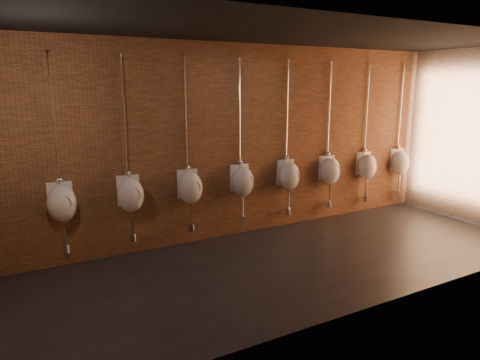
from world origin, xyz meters
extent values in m
plane|color=black|center=(0.00, 0.00, 0.00)|extent=(8.50, 8.50, 0.00)
cube|color=black|center=(0.00, 0.00, 3.20)|extent=(8.50, 3.00, 0.04)
cube|color=brown|center=(0.00, 1.50, 1.60)|extent=(8.50, 0.04, 3.20)
cube|color=brown|center=(0.00, -1.50, 1.60)|extent=(8.50, 0.04, 3.20)
cube|color=brown|center=(4.25, 0.00, 1.60)|extent=(0.04, 3.00, 3.20)
ellipsoid|color=white|center=(-2.77, 1.35, 0.95)|extent=(0.43, 0.38, 0.51)
cube|color=white|center=(-2.77, 1.48, 1.00)|extent=(0.33, 0.08, 0.46)
cylinder|color=#959595|center=(-2.77, 1.22, 0.98)|extent=(0.23, 0.05, 0.23)
cylinder|color=white|center=(-2.77, 1.46, 2.08)|extent=(0.03, 0.03, 1.74)
sphere|color=white|center=(-2.77, 1.45, 1.27)|extent=(0.09, 0.09, 0.09)
cylinder|color=white|center=(-2.77, 1.46, 2.95)|extent=(0.06, 0.06, 0.01)
cylinder|color=white|center=(-2.77, 1.35, 0.56)|extent=(0.04, 0.04, 0.39)
cylinder|color=white|center=(-2.77, 1.35, 0.30)|extent=(0.09, 0.09, 0.12)
cylinder|color=white|center=(-2.77, 1.44, 0.30)|extent=(0.04, 0.17, 0.04)
ellipsoid|color=white|center=(-1.82, 1.35, 0.95)|extent=(0.43, 0.38, 0.51)
cube|color=white|center=(-1.82, 1.48, 1.00)|extent=(0.33, 0.08, 0.46)
cylinder|color=#959595|center=(-1.82, 1.22, 0.98)|extent=(0.23, 0.05, 0.23)
cylinder|color=white|center=(-1.82, 1.46, 2.08)|extent=(0.03, 0.03, 1.74)
sphere|color=white|center=(-1.82, 1.45, 1.27)|extent=(0.09, 0.09, 0.09)
cylinder|color=white|center=(-1.82, 1.46, 2.95)|extent=(0.06, 0.06, 0.01)
cylinder|color=white|center=(-1.82, 1.35, 0.56)|extent=(0.04, 0.04, 0.39)
cylinder|color=white|center=(-1.82, 1.35, 0.30)|extent=(0.09, 0.09, 0.12)
cylinder|color=white|center=(-1.82, 1.44, 0.30)|extent=(0.04, 0.17, 0.04)
ellipsoid|color=white|center=(-0.88, 1.35, 0.95)|extent=(0.43, 0.38, 0.51)
cube|color=white|center=(-0.88, 1.48, 1.00)|extent=(0.33, 0.08, 0.46)
cylinder|color=#959595|center=(-0.88, 1.22, 0.98)|extent=(0.23, 0.05, 0.23)
cylinder|color=white|center=(-0.88, 1.46, 2.08)|extent=(0.03, 0.03, 1.74)
sphere|color=white|center=(-0.88, 1.45, 1.27)|extent=(0.09, 0.09, 0.09)
cylinder|color=white|center=(-0.88, 1.46, 2.95)|extent=(0.06, 0.06, 0.01)
cylinder|color=white|center=(-0.88, 1.35, 0.56)|extent=(0.04, 0.04, 0.39)
cylinder|color=white|center=(-0.88, 1.35, 0.30)|extent=(0.09, 0.09, 0.12)
cylinder|color=white|center=(-0.88, 1.44, 0.30)|extent=(0.04, 0.17, 0.04)
ellipsoid|color=white|center=(0.07, 1.35, 0.95)|extent=(0.43, 0.38, 0.51)
cube|color=white|center=(0.07, 1.48, 1.00)|extent=(0.33, 0.08, 0.46)
cylinder|color=#959595|center=(0.07, 1.22, 0.98)|extent=(0.23, 0.05, 0.23)
cylinder|color=white|center=(0.07, 1.46, 2.08)|extent=(0.03, 0.03, 1.74)
sphere|color=white|center=(0.07, 1.45, 1.27)|extent=(0.09, 0.09, 0.09)
cylinder|color=white|center=(0.07, 1.46, 2.95)|extent=(0.06, 0.06, 0.01)
cylinder|color=white|center=(0.07, 1.35, 0.56)|extent=(0.04, 0.04, 0.39)
cylinder|color=white|center=(0.07, 1.35, 0.30)|extent=(0.09, 0.09, 0.12)
cylinder|color=white|center=(0.07, 1.44, 0.30)|extent=(0.04, 0.17, 0.04)
ellipsoid|color=white|center=(1.01, 1.35, 0.95)|extent=(0.43, 0.38, 0.51)
cube|color=white|center=(1.01, 1.48, 1.00)|extent=(0.33, 0.08, 0.46)
cylinder|color=#959595|center=(1.01, 1.22, 0.98)|extent=(0.23, 0.05, 0.23)
cylinder|color=white|center=(1.01, 1.46, 2.08)|extent=(0.03, 0.03, 1.74)
sphere|color=white|center=(1.01, 1.45, 1.27)|extent=(0.09, 0.09, 0.09)
cylinder|color=white|center=(1.01, 1.46, 2.95)|extent=(0.06, 0.06, 0.01)
cylinder|color=white|center=(1.01, 1.35, 0.56)|extent=(0.04, 0.04, 0.39)
cylinder|color=white|center=(1.01, 1.35, 0.30)|extent=(0.09, 0.09, 0.12)
cylinder|color=white|center=(1.01, 1.44, 0.30)|extent=(0.04, 0.17, 0.04)
ellipsoid|color=white|center=(1.95, 1.35, 0.95)|extent=(0.43, 0.38, 0.51)
cube|color=white|center=(1.95, 1.48, 1.00)|extent=(0.33, 0.08, 0.46)
cylinder|color=#959595|center=(1.95, 1.22, 0.98)|extent=(0.23, 0.05, 0.23)
cylinder|color=white|center=(1.95, 1.46, 2.08)|extent=(0.03, 0.03, 1.74)
sphere|color=white|center=(1.95, 1.45, 1.27)|extent=(0.09, 0.09, 0.09)
cylinder|color=white|center=(1.95, 1.46, 2.95)|extent=(0.06, 0.06, 0.01)
cylinder|color=white|center=(1.95, 1.35, 0.56)|extent=(0.04, 0.04, 0.39)
cylinder|color=white|center=(1.95, 1.35, 0.30)|extent=(0.09, 0.09, 0.12)
cylinder|color=white|center=(1.95, 1.44, 0.30)|extent=(0.04, 0.17, 0.04)
ellipsoid|color=white|center=(2.90, 1.35, 0.95)|extent=(0.43, 0.38, 0.51)
cube|color=white|center=(2.90, 1.48, 1.00)|extent=(0.33, 0.08, 0.46)
cylinder|color=#959595|center=(2.90, 1.22, 0.98)|extent=(0.23, 0.05, 0.23)
cylinder|color=white|center=(2.90, 1.46, 2.08)|extent=(0.03, 0.03, 1.74)
sphere|color=white|center=(2.90, 1.45, 1.27)|extent=(0.09, 0.09, 0.09)
cylinder|color=white|center=(2.90, 1.46, 2.95)|extent=(0.06, 0.06, 0.01)
cylinder|color=white|center=(2.90, 1.35, 0.56)|extent=(0.04, 0.04, 0.39)
cylinder|color=white|center=(2.90, 1.35, 0.30)|extent=(0.09, 0.09, 0.12)
cylinder|color=white|center=(2.90, 1.44, 0.30)|extent=(0.04, 0.17, 0.04)
ellipsoid|color=white|center=(3.84, 1.35, 0.95)|extent=(0.43, 0.38, 0.51)
cube|color=white|center=(3.84, 1.48, 1.00)|extent=(0.33, 0.08, 0.46)
cylinder|color=#959595|center=(3.84, 1.22, 0.98)|extent=(0.23, 0.05, 0.23)
cylinder|color=white|center=(3.84, 1.46, 2.08)|extent=(0.03, 0.03, 1.74)
sphere|color=white|center=(3.84, 1.45, 1.27)|extent=(0.09, 0.09, 0.09)
cylinder|color=white|center=(3.84, 1.46, 2.95)|extent=(0.06, 0.06, 0.01)
cylinder|color=white|center=(3.84, 1.35, 0.56)|extent=(0.04, 0.04, 0.39)
cylinder|color=white|center=(3.84, 1.35, 0.30)|extent=(0.09, 0.09, 0.12)
cylinder|color=white|center=(3.84, 1.44, 0.30)|extent=(0.04, 0.17, 0.04)
camera|label=1|loc=(-3.32, -4.76, 2.54)|focal=32.00mm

